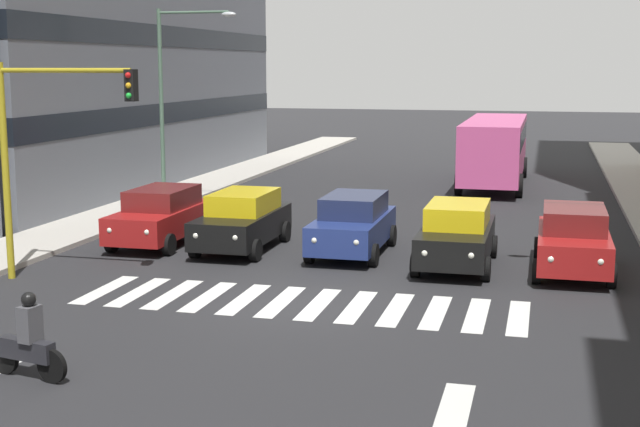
% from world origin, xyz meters
% --- Properties ---
extents(ground_plane, '(180.00, 180.00, 0.00)m').
position_xyz_m(ground_plane, '(0.00, 0.00, 0.00)').
color(ground_plane, '#262628').
extents(crosswalk_markings, '(10.35, 2.80, 0.01)m').
position_xyz_m(crosswalk_markings, '(-0.00, 0.00, 0.00)').
color(crosswalk_markings, silver).
rests_on(crosswalk_markings, ground_plane).
extents(lane_arrow_0, '(0.50, 2.20, 0.01)m').
position_xyz_m(lane_arrow_0, '(-4.13, 5.50, 0.00)').
color(lane_arrow_0, silver).
rests_on(lane_arrow_0, ground_plane).
extents(lane_arrow_1, '(0.50, 2.20, 0.01)m').
position_xyz_m(lane_arrow_1, '(4.13, 5.50, 0.00)').
color(lane_arrow_1, silver).
rests_on(lane_arrow_1, ground_plane).
extents(car_0, '(2.02, 4.44, 1.72)m').
position_xyz_m(car_0, '(-6.18, -4.76, 0.89)').
color(car_0, maroon).
rests_on(car_0, ground_plane).
extents(car_1, '(2.02, 4.44, 1.72)m').
position_xyz_m(car_1, '(-3.12, -4.70, 0.89)').
color(car_1, black).
rests_on(car_1, ground_plane).
extents(car_2, '(2.02, 4.44, 1.72)m').
position_xyz_m(car_2, '(-0.04, -5.60, 0.89)').
color(car_2, navy).
rests_on(car_2, ground_plane).
extents(car_3, '(2.02, 4.44, 1.72)m').
position_xyz_m(car_3, '(3.28, -5.41, 0.89)').
color(car_3, black).
rests_on(car_3, ground_plane).
extents(car_4, '(2.02, 4.44, 1.72)m').
position_xyz_m(car_4, '(5.96, -5.56, 0.89)').
color(car_4, maroon).
rests_on(car_4, ground_plane).
extents(bus_behind_traffic, '(2.78, 10.50, 3.00)m').
position_xyz_m(bus_behind_traffic, '(-3.12, -21.84, 1.86)').
color(bus_behind_traffic, '#DB5193').
rests_on(bus_behind_traffic, ground_plane).
extents(motorcycle_with_rider, '(1.69, 0.46, 1.57)m').
position_xyz_m(motorcycle_with_rider, '(3.24, 5.97, 0.65)').
color(motorcycle_with_rider, black).
rests_on(motorcycle_with_rider, ground_plane).
extents(traffic_light_gantry, '(3.76, 0.36, 5.50)m').
position_xyz_m(traffic_light_gantry, '(6.81, -0.48, 3.65)').
color(traffic_light_gantry, '#AD991E').
rests_on(traffic_light_gantry, ground_plane).
extents(street_lamp_right, '(3.13, 0.28, 7.36)m').
position_xyz_m(street_lamp_right, '(8.35, -12.16, 4.66)').
color(street_lamp_right, '#4C6B56').
rests_on(street_lamp_right, sidewalk_right).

